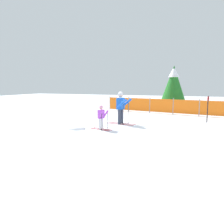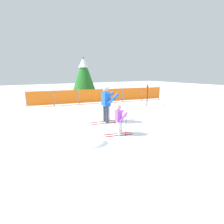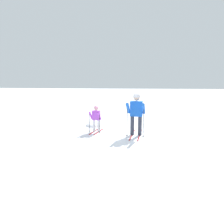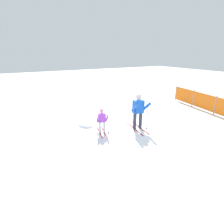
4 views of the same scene
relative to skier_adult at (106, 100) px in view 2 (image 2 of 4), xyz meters
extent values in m
plane|color=white|center=(0.18, -0.03, -1.04)|extent=(60.00, 60.00, 0.00)
cube|color=maroon|center=(-0.01, 0.16, -1.03)|extent=(1.63, 0.27, 0.02)
cube|color=maroon|center=(-0.05, -0.15, -1.03)|extent=(1.63, 0.27, 0.02)
cylinder|color=#333847|center=(-0.01, 0.16, -0.63)|extent=(0.16, 0.16, 0.78)
cylinder|color=#333847|center=(-0.05, -0.15, -0.63)|extent=(0.16, 0.16, 0.78)
cube|color=blue|center=(-0.03, 0.00, 0.06)|extent=(0.34, 0.52, 0.60)
cylinder|color=blue|center=(0.25, 0.27, 0.10)|extent=(0.57, 0.19, 0.49)
cylinder|color=blue|center=(0.17, -0.33, 0.10)|extent=(0.57, 0.19, 0.49)
sphere|color=#D8AD8C|center=(-0.03, 0.00, 0.52)|extent=(0.26, 0.26, 0.26)
sphere|color=silver|center=(-0.03, 0.00, 0.56)|extent=(0.27, 0.27, 0.27)
cylinder|color=black|center=(0.33, 0.28, -0.43)|extent=(0.02, 0.02, 1.21)
cylinder|color=black|center=(0.33, 0.28, -0.98)|extent=(0.07, 0.07, 0.01)
cylinder|color=black|center=(0.24, -0.36, -0.43)|extent=(0.02, 0.02, 1.21)
cylinder|color=black|center=(0.24, -0.36, -0.98)|extent=(0.07, 0.07, 0.01)
cube|color=maroon|center=(-0.40, -1.59, -1.03)|extent=(1.06, 0.29, 0.02)
cube|color=maroon|center=(-0.45, -1.79, -1.03)|extent=(1.06, 0.29, 0.02)
cylinder|color=silver|center=(-0.40, -1.59, -0.76)|extent=(0.10, 0.10, 0.51)
cylinder|color=silver|center=(-0.45, -1.79, -0.76)|extent=(0.10, 0.10, 0.51)
cube|color=#B24CD8|center=(-0.42, -1.69, -0.31)|extent=(0.25, 0.35, 0.40)
cylinder|color=#B24CD8|center=(-0.25, -1.53, -0.31)|extent=(0.33, 0.15, 0.37)
cylinder|color=#B24CD8|center=(-0.34, -1.92, -0.31)|extent=(0.33, 0.15, 0.37)
sphere|color=#D8AD8C|center=(-0.42, -1.69, -0.01)|extent=(0.17, 0.17, 0.17)
sphere|color=pink|center=(-0.42, -1.69, 0.02)|extent=(0.18, 0.18, 0.18)
cylinder|color=black|center=(-0.17, -1.51, -0.64)|extent=(0.02, 0.02, 0.80)
cylinder|color=black|center=(-0.17, -1.51, -0.98)|extent=(0.07, 0.07, 0.01)
cylinder|color=black|center=(-0.28, -1.97, -0.64)|extent=(0.02, 0.02, 0.80)
cylinder|color=black|center=(-0.28, -1.97, -0.98)|extent=(0.07, 0.07, 0.01)
cylinder|color=gray|center=(-2.90, 5.79, -0.47)|extent=(0.06, 0.06, 1.15)
cylinder|color=gray|center=(-1.17, 5.50, -0.47)|extent=(0.06, 0.06, 1.15)
cylinder|color=gray|center=(0.55, 5.21, -0.47)|extent=(0.06, 0.06, 1.15)
cylinder|color=gray|center=(2.27, 4.92, -0.47)|extent=(0.06, 0.06, 1.15)
cylinder|color=gray|center=(3.99, 4.63, -0.47)|extent=(0.06, 0.06, 1.15)
cylinder|color=gray|center=(5.71, 4.34, -0.47)|extent=(0.06, 0.06, 1.15)
cylinder|color=gray|center=(7.43, 4.05, -0.47)|extent=(0.06, 0.06, 1.15)
cube|color=orange|center=(-2.04, 5.64, -0.47)|extent=(1.73, 0.32, 0.96)
cube|color=orange|center=(-0.31, 5.35, -0.47)|extent=(1.73, 0.32, 0.96)
cube|color=orange|center=(1.41, 5.06, -0.47)|extent=(1.73, 0.32, 0.96)
cube|color=orange|center=(3.13, 4.77, -0.47)|extent=(1.73, 0.32, 0.96)
cube|color=orange|center=(4.85, 4.49, -0.47)|extent=(1.73, 0.32, 0.96)
cube|color=orange|center=(6.57, 4.20, -0.47)|extent=(1.73, 0.32, 0.96)
cylinder|color=#4C3823|center=(1.99, 7.74, -0.65)|extent=(0.25, 0.25, 0.77)
cone|color=#216E25|center=(1.99, 7.74, 1.17)|extent=(1.97, 1.97, 2.88)
cone|color=white|center=(1.99, 7.74, 2.09)|extent=(0.88, 0.88, 0.86)
cylinder|color=black|center=(4.36, 2.14, -0.30)|extent=(0.05, 0.05, 1.49)
cylinder|color=red|center=(4.37, 2.17, 0.29)|extent=(0.11, 0.27, 0.28)
ellipsoid|color=white|center=(-1.59, -2.00, -1.04)|extent=(0.93, 0.79, 0.37)
camera|label=1|loc=(3.65, -11.01, 1.09)|focal=35.00mm
camera|label=2|loc=(-3.77, -6.92, 1.24)|focal=28.00mm
camera|label=3|loc=(8.68, -0.23, 1.42)|focal=35.00mm
camera|label=4|loc=(6.15, -4.83, 2.45)|focal=28.00mm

